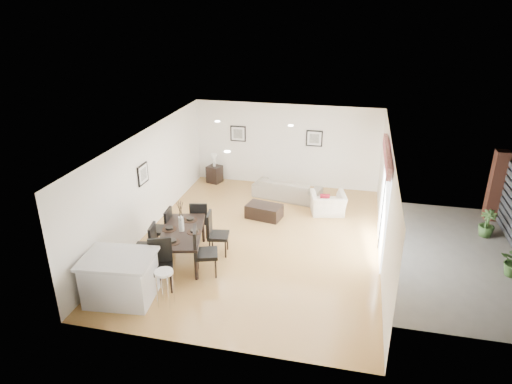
% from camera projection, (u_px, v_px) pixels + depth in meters
% --- Properties ---
extents(ground, '(8.00, 8.00, 0.00)m').
position_uv_depth(ground, '(259.00, 241.00, 11.69)').
color(ground, tan).
rests_on(ground, ground).
extents(wall_back, '(6.00, 0.04, 2.70)m').
position_uv_depth(wall_back, '(286.00, 145.00, 14.76)').
color(wall_back, white).
rests_on(wall_back, ground).
extents(wall_front, '(6.00, 0.04, 2.70)m').
position_uv_depth(wall_front, '(208.00, 283.00, 7.58)').
color(wall_front, white).
rests_on(wall_front, ground).
extents(wall_left, '(0.04, 8.00, 2.70)m').
position_uv_depth(wall_left, '(146.00, 182.00, 11.78)').
color(wall_left, white).
rests_on(wall_left, ground).
extents(wall_right, '(0.04, 8.00, 2.70)m').
position_uv_depth(wall_right, '(386.00, 203.00, 10.55)').
color(wall_right, white).
rests_on(wall_right, ground).
extents(ceiling, '(6.00, 8.00, 0.02)m').
position_uv_depth(ceiling, '(260.00, 139.00, 10.64)').
color(ceiling, white).
rests_on(ceiling, wall_back).
extents(sofa, '(2.19, 1.22, 0.60)m').
position_uv_depth(sofa, '(287.00, 189.00, 14.10)').
color(sofa, gray).
rests_on(sofa, ground).
extents(armchair, '(1.13, 1.03, 0.62)m').
position_uv_depth(armchair, '(328.00, 204.00, 13.05)').
color(armchair, '#EFE2CE').
rests_on(armchair, ground).
extents(courtyard_plant_b, '(0.53, 0.53, 0.72)m').
position_uv_depth(courtyard_plant_b, '(487.00, 224.00, 11.79)').
color(courtyard_plant_b, '#3E622A').
rests_on(courtyard_plant_b, ground).
extents(dining_table, '(1.33, 2.00, 0.77)m').
position_uv_depth(dining_table, '(182.00, 234.00, 10.59)').
color(dining_table, black).
rests_on(dining_table, ground).
extents(dining_chair_wnear, '(0.54, 0.54, 1.05)m').
position_uv_depth(dining_chair_wnear, '(148.00, 244.00, 10.36)').
color(dining_chair_wnear, black).
rests_on(dining_chair_wnear, ground).
extents(dining_chair_wfar, '(0.50, 0.50, 1.03)m').
position_uv_depth(dining_chair_wfar, '(165.00, 226.00, 11.18)').
color(dining_chair_wfar, black).
rests_on(dining_chair_wfar, ground).
extents(dining_chair_enear, '(0.65, 0.65, 1.14)m').
position_uv_depth(dining_chair_enear, '(201.00, 249.00, 10.04)').
color(dining_chair_enear, black).
rests_on(dining_chair_enear, ground).
extents(dining_chair_efar, '(0.55, 0.55, 1.07)m').
position_uv_depth(dining_chair_efar, '(214.00, 231.00, 10.89)').
color(dining_chair_efar, black).
rests_on(dining_chair_efar, ground).
extents(dining_chair_head, '(0.65, 0.65, 1.10)m').
position_uv_depth(dining_chair_head, '(161.00, 261.00, 9.60)').
color(dining_chair_head, black).
rests_on(dining_chair_head, ground).
extents(dining_chair_foot, '(0.53, 0.53, 1.00)m').
position_uv_depth(dining_chair_foot, '(199.00, 218.00, 11.66)').
color(dining_chair_foot, black).
rests_on(dining_chair_foot, ground).
extents(vase, '(0.96, 1.47, 0.75)m').
position_uv_depth(vase, '(181.00, 219.00, 10.44)').
color(vase, white).
rests_on(vase, dining_table).
extents(coffee_table, '(1.06, 0.76, 0.39)m').
position_uv_depth(coffee_table, '(264.00, 211.00, 12.86)').
color(coffee_table, black).
rests_on(coffee_table, ground).
extents(side_table, '(0.53, 0.53, 0.57)m').
position_uv_depth(side_table, '(215.00, 174.00, 15.35)').
color(side_table, black).
rests_on(side_table, ground).
extents(table_lamp, '(0.21, 0.21, 0.41)m').
position_uv_depth(table_lamp, '(214.00, 159.00, 15.13)').
color(table_lamp, white).
rests_on(table_lamp, side_table).
extents(cushion, '(0.28, 0.12, 0.27)m').
position_uv_depth(cushion, '(325.00, 199.00, 12.92)').
color(cushion, maroon).
rests_on(cushion, armchair).
extents(kitchen_island, '(1.51, 1.22, 0.99)m').
position_uv_depth(kitchen_island, '(120.00, 278.00, 9.24)').
color(kitchen_island, silver).
rests_on(kitchen_island, ground).
extents(bar_stool, '(0.37, 0.37, 0.80)m').
position_uv_depth(bar_stool, '(164.00, 276.00, 8.97)').
color(bar_stool, white).
rests_on(bar_stool, ground).
extents(framed_print_back_left, '(0.52, 0.04, 0.52)m').
position_uv_depth(framed_print_back_left, '(238.00, 134.00, 14.94)').
color(framed_print_back_left, black).
rests_on(framed_print_back_left, wall_back).
extents(framed_print_back_right, '(0.52, 0.04, 0.52)m').
position_uv_depth(framed_print_back_right, '(314.00, 138.00, 14.43)').
color(framed_print_back_right, black).
rests_on(framed_print_back_right, wall_back).
extents(framed_print_left_wall, '(0.04, 0.52, 0.52)m').
position_uv_depth(framed_print_left_wall, '(143.00, 174.00, 11.48)').
color(framed_print_left_wall, black).
rests_on(framed_print_left_wall, wall_left).
extents(sliding_door, '(0.12, 2.70, 2.57)m').
position_uv_depth(sliding_door, '(385.00, 186.00, 10.71)').
color(sliding_door, white).
rests_on(sliding_door, wall_right).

